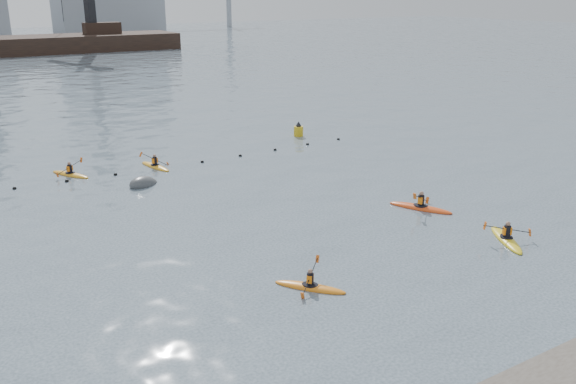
# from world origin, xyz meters

# --- Properties ---
(ground) EXTENTS (400.00, 400.00, 0.00)m
(ground) POSITION_xyz_m (0.00, 0.00, 0.00)
(ground) COLOR #36474F
(ground) RESTS_ON ground
(float_line) EXTENTS (33.24, 0.73, 0.24)m
(float_line) POSITION_xyz_m (-0.50, 22.53, 0.03)
(float_line) COLOR black
(float_line) RESTS_ON ground
(kayaker_0) EXTENTS (2.32, 2.71, 1.14)m
(kayaker_0) POSITION_xyz_m (-0.07, 2.77, 0.09)
(kayaker_0) COLOR orange
(kayaker_0) RESTS_ON ground
(kayaker_1) EXTENTS (2.29, 3.34, 1.10)m
(kayaker_1) POSITION_xyz_m (10.55, 1.91, 0.11)
(kayaker_1) COLOR yellow
(kayaker_1) RESTS_ON ground
(kayaker_3) EXTENTS (2.23, 3.24, 1.38)m
(kayaker_3) POSITION_xyz_m (0.82, 22.82, 0.10)
(kayaker_3) COLOR orange
(kayaker_3) RESTS_ON ground
(kayaker_4) EXTENTS (2.28, 3.47, 1.38)m
(kayaker_4) POSITION_xyz_m (10.21, 7.34, 0.11)
(kayaker_4) COLOR #DD4514
(kayaker_4) RESTS_ON ground
(kayaker_5) EXTENTS (2.09, 3.07, 1.07)m
(kayaker_5) POSITION_xyz_m (-4.48, 23.89, 0.10)
(kayaker_5) COLOR orange
(kayaker_5) RESTS_ON ground
(mooring_buoy) EXTENTS (2.63, 2.23, 1.49)m
(mooring_buoy) POSITION_xyz_m (-1.14, 19.47, 0.00)
(mooring_buoy) COLOR #404345
(mooring_buoy) RESTS_ON ground
(nav_buoy) EXTENTS (0.75, 0.75, 1.37)m
(nav_buoy) POSITION_xyz_m (14.00, 25.51, 0.42)
(nav_buoy) COLOR gold
(nav_buoy) RESTS_ON ground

